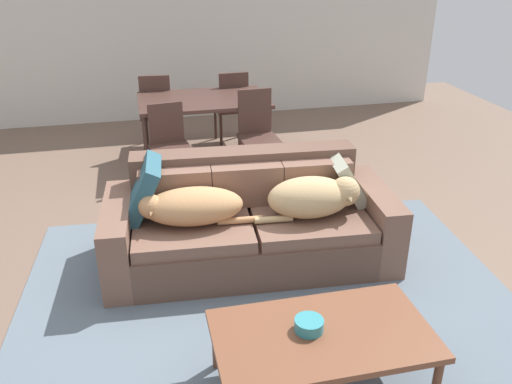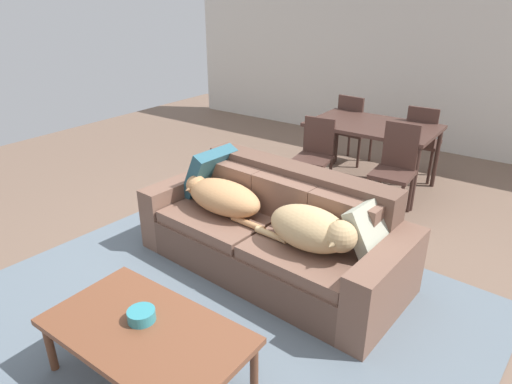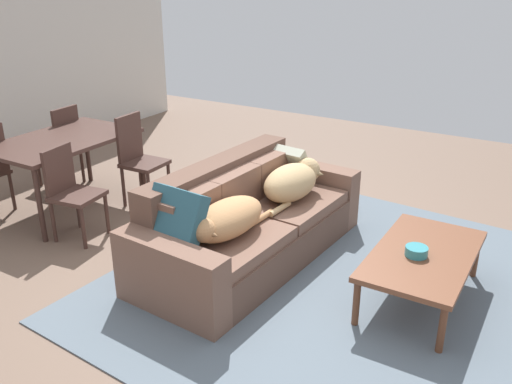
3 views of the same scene
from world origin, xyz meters
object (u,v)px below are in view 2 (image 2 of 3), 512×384
bowl_on_coffee_table (141,315)px  dining_chair_far_right (421,139)px  throw_pillow_by_right_arm (371,230)px  dining_chair_near_right (395,166)px  dog_on_right_cushion (313,229)px  dining_table (373,130)px  dog_on_left_cushion (222,197)px  dining_chair_far_left (353,127)px  coffee_table (146,334)px  dining_chair_near_left (315,153)px  throw_pillow_by_left_arm (209,172)px  couch (275,233)px

bowl_on_coffee_table → dining_chair_far_right: 4.16m
throw_pillow_by_right_arm → dining_chair_near_right: dining_chair_near_right is taller
dog_on_right_cushion → dining_table: (-0.52, 2.37, 0.10)m
dog_on_left_cushion → throw_pillow_by_right_arm: bearing=9.3°
throw_pillow_by_right_arm → bowl_on_coffee_table: (-0.80, -1.46, -0.17)m
dining_chair_far_left → coffee_table: bearing=103.8°
dog_on_left_cushion → coffee_table: 1.50m
dining_chair_near_left → dining_chair_far_right: dining_chair_far_right is taller
dining_chair_near_right → throw_pillow_by_right_arm: bearing=-78.9°
dining_chair_far_left → dining_table: bearing=136.2°
throw_pillow_by_right_arm → dog_on_right_cushion: bearing=-148.9°
coffee_table → throw_pillow_by_left_arm: bearing=119.4°
coffee_table → dining_table: dining_table is taller
dog_on_right_cushion → dining_table: 2.43m
dining_table → dining_chair_near_right: size_ratio=1.50×
dining_chair_far_right → throw_pillow_by_right_arm: bearing=96.6°
throw_pillow_by_left_arm → dining_chair_far_right: (1.18, 2.58, -0.13)m
dog_on_left_cushion → dining_chair_near_right: bearing=66.0°
dog_on_left_cushion → bowl_on_coffee_table: (0.49, -1.34, -0.13)m
dog_on_left_cushion → dog_on_right_cushion: 0.94m
throw_pillow_by_left_arm → throw_pillow_by_right_arm: bearing=-3.8°
bowl_on_coffee_table → dining_chair_near_left: 3.09m
dining_chair_near_right → dining_chair_far_right: 1.10m
dog_on_left_cushion → dining_table: size_ratio=0.63×
dining_chair_near_left → coffee_table: bearing=-87.0°
couch → coffee_table: (0.09, -1.50, 0.05)m
couch → throw_pillow_by_right_arm: bearing=4.1°
throw_pillow_by_right_arm → coffee_table: size_ratio=0.32×
dog_on_left_cushion → dog_on_right_cushion: (0.94, -0.09, 0.02)m
dining_chair_near_right → dining_chair_far_left: dining_chair_near_right is taller
bowl_on_coffee_table → dining_chair_far_right: dining_chair_far_right is taller
dog_on_left_cushion → dining_chair_far_right: (0.84, 2.81, -0.06)m
dog_on_left_cushion → dining_chair_near_left: (-0.03, 1.70, -0.09)m
coffee_table → couch: bearing=93.6°
dining_chair_far_right → dining_chair_near_right: bearing=90.6°
dining_chair_far_left → dining_chair_far_right: (0.93, -0.04, 0.01)m
dog_on_left_cushion → dining_chair_far_right: bearing=77.2°
dining_chair_near_left → dining_chair_far_right: 1.41m
dining_table → coffee_table: bearing=-87.6°
dining_chair_far_left → dog_on_right_cushion: bearing=114.2°
throw_pillow_by_right_arm → coffee_table: 1.68m
dog_on_left_cushion → dining_table: (0.41, 2.28, 0.12)m
dining_chair_near_left → dog_on_left_cushion: bearing=-97.0°
couch → dining_chair_far_right: size_ratio=2.47×
dining_table → throw_pillow_by_right_arm: bearing=-67.8°
coffee_table → dog_on_left_cushion: bearing=112.3°
throw_pillow_by_left_arm → dining_chair_near_right: dining_chair_near_right is taller
couch → bowl_on_coffee_table: 1.46m
dog_on_left_cushion → bowl_on_coffee_table: 1.43m
throw_pillow_by_right_arm → dining_chair_near_right: bearing=103.6°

